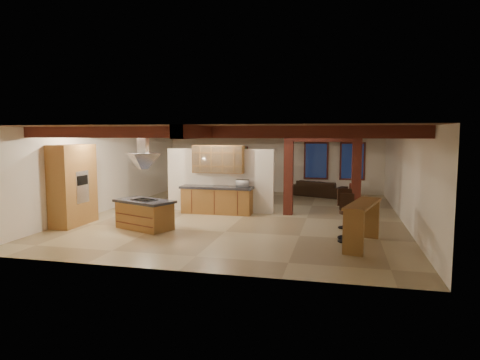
% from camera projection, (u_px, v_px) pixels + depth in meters
% --- Properties ---
extents(ground, '(12.00, 12.00, 0.00)m').
position_uv_depth(ground, '(245.00, 215.00, 14.32)').
color(ground, tan).
rests_on(ground, ground).
extents(room_walls, '(12.00, 12.00, 12.00)m').
position_uv_depth(room_walls, '(245.00, 162.00, 14.12)').
color(room_walls, white).
rests_on(room_walls, ground).
extents(ceiling_beams, '(10.00, 12.00, 0.28)m').
position_uv_depth(ceiling_beams, '(245.00, 133.00, 14.02)').
color(ceiling_beams, '#421710').
rests_on(ceiling_beams, room_walls).
extents(timber_posts, '(2.50, 0.30, 2.90)m').
position_uv_depth(timber_posts, '(322.00, 163.00, 14.04)').
color(timber_posts, '#421710').
rests_on(timber_posts, ground).
extents(partition_wall, '(3.80, 0.18, 2.20)m').
position_uv_depth(partition_wall, '(220.00, 180.00, 14.91)').
color(partition_wall, white).
rests_on(partition_wall, ground).
extents(pantry_cabinet, '(0.67, 1.60, 2.40)m').
position_uv_depth(pantry_cabinet, '(73.00, 185.00, 12.74)').
color(pantry_cabinet, '#925E2F').
rests_on(pantry_cabinet, ground).
extents(back_counter, '(2.50, 0.66, 0.94)m').
position_uv_depth(back_counter, '(217.00, 200.00, 14.60)').
color(back_counter, '#925E2F').
rests_on(back_counter, ground).
extents(upper_display_cabinet, '(1.80, 0.36, 0.95)m').
position_uv_depth(upper_display_cabinet, '(218.00, 159.00, 14.65)').
color(upper_display_cabinet, '#925E2F').
rests_on(upper_display_cabinet, partition_wall).
extents(range_hood, '(1.10, 1.10, 1.40)m').
position_uv_depth(range_hood, '(143.00, 167.00, 12.12)').
color(range_hood, silver).
rests_on(range_hood, room_walls).
extents(back_windows, '(2.70, 0.07, 1.70)m').
position_uv_depth(back_windows, '(334.00, 161.00, 19.25)').
color(back_windows, '#421710').
rests_on(back_windows, room_walls).
extents(framed_art, '(0.65, 0.05, 0.85)m').
position_uv_depth(framed_art, '(241.00, 155.00, 20.22)').
color(framed_art, '#421710').
rests_on(framed_art, room_walls).
extents(recessed_cans, '(3.16, 2.46, 0.03)m').
position_uv_depth(recessed_cans, '(148.00, 129.00, 12.72)').
color(recessed_cans, silver).
rests_on(recessed_cans, room_walls).
extents(kitchen_island, '(1.92, 1.48, 0.85)m').
position_uv_depth(kitchen_island, '(145.00, 214.00, 12.26)').
color(kitchen_island, '#925E2F').
rests_on(kitchen_island, ground).
extents(dining_table, '(2.11, 1.56, 0.66)m').
position_uv_depth(dining_table, '(241.00, 195.00, 16.69)').
color(dining_table, '#371A0D').
rests_on(dining_table, ground).
extents(sofa, '(2.49, 1.70, 0.68)m').
position_uv_depth(sofa, '(319.00, 188.00, 18.68)').
color(sofa, black).
rests_on(sofa, ground).
extents(microwave, '(0.48, 0.37, 0.24)m').
position_uv_depth(microwave, '(242.00, 183.00, 14.33)').
color(microwave, silver).
rests_on(microwave, back_counter).
extents(bar_counter, '(1.01, 2.10, 1.07)m').
position_uv_depth(bar_counter, '(363.00, 217.00, 10.33)').
color(bar_counter, '#925E2F').
rests_on(bar_counter, ground).
extents(side_table, '(0.50, 0.50, 0.59)m').
position_uv_depth(side_table, '(355.00, 191.00, 18.31)').
color(side_table, '#421710').
rests_on(side_table, ground).
extents(table_lamp, '(0.30, 0.30, 0.36)m').
position_uv_depth(table_lamp, '(355.00, 178.00, 18.25)').
color(table_lamp, black).
rests_on(table_lamp, side_table).
extents(bar_stool_a, '(0.42, 0.42, 1.21)m').
position_uv_depth(bar_stool_a, '(347.00, 218.00, 10.77)').
color(bar_stool_a, black).
rests_on(bar_stool_a, ground).
extents(bar_stool_b, '(0.48, 0.49, 1.28)m').
position_uv_depth(bar_stool_b, '(346.00, 214.00, 11.13)').
color(bar_stool_b, black).
rests_on(bar_stool_b, ground).
extents(bar_stool_c, '(0.40, 0.41, 1.12)m').
position_uv_depth(bar_stool_c, '(345.00, 209.00, 12.34)').
color(bar_stool_c, black).
rests_on(bar_stool_c, ground).
extents(dining_chairs, '(1.84, 1.84, 1.15)m').
position_uv_depth(dining_chairs, '(241.00, 189.00, 16.67)').
color(dining_chairs, '#421710').
rests_on(dining_chairs, ground).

